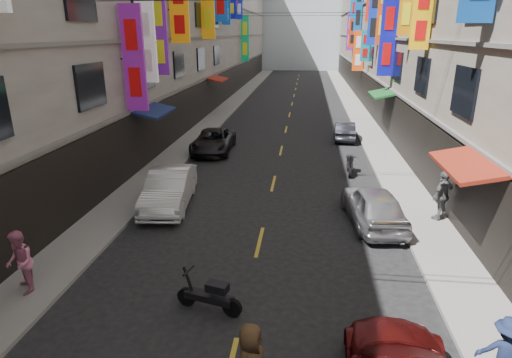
% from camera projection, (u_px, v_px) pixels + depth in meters
% --- Properties ---
extents(sidewalk_left, '(2.00, 90.00, 0.12)m').
position_uv_depth(sidewalk_left, '(222.00, 113.00, 37.78)').
color(sidewalk_left, slate).
rests_on(sidewalk_left, ground).
extents(sidewalk_right, '(2.00, 90.00, 0.12)m').
position_uv_depth(sidewalk_right, '(360.00, 116.00, 36.45)').
color(sidewalk_right, slate).
rests_on(sidewalk_right, ground).
extents(haze_block, '(18.00, 8.00, 22.00)m').
position_uv_depth(haze_block, '(302.00, 9.00, 80.53)').
color(haze_block, '#B2BCC7').
rests_on(haze_block, ground).
extents(street_awnings, '(13.99, 35.20, 0.41)m').
position_uv_depth(street_awnings, '(252.00, 112.00, 21.27)').
color(street_awnings, '#134926').
rests_on(street_awnings, ground).
extents(lane_markings, '(0.12, 80.20, 0.01)m').
position_uv_depth(lane_markings, '(288.00, 121.00, 34.31)').
color(lane_markings, gold).
rests_on(lane_markings, ground).
extents(scooter_crossing, '(1.77, 0.70, 1.14)m').
position_uv_depth(scooter_crossing, '(210.00, 296.00, 10.83)').
color(scooter_crossing, black).
rests_on(scooter_crossing, ground).
extents(scooter_far_right, '(0.50, 1.80, 1.14)m').
position_uv_depth(scooter_far_right, '(350.00, 165.00, 21.48)').
color(scooter_far_right, black).
rests_on(scooter_far_right, ground).
extents(car_left_mid, '(2.10, 4.77, 1.52)m').
position_uv_depth(car_left_mid, '(169.00, 188.00, 17.37)').
color(car_left_mid, silver).
rests_on(car_left_mid, ground).
extents(car_left_far, '(2.30, 4.78, 1.31)m').
position_uv_depth(car_left_far, '(213.00, 141.00, 25.39)').
color(car_left_far, black).
rests_on(car_left_far, ground).
extents(car_right_mid, '(2.28, 4.47, 1.46)m').
position_uv_depth(car_right_mid, '(373.00, 205.00, 15.75)').
color(car_right_mid, '#AEAEB3').
rests_on(car_right_mid, ground).
extents(car_right_far, '(1.43, 3.70, 1.20)m').
position_uv_depth(car_right_far, '(345.00, 131.00, 28.32)').
color(car_right_far, '#25252C').
rests_on(car_right_far, ground).
extents(pedestrian_lfar, '(0.99, 1.04, 1.76)m').
position_uv_depth(pedestrian_lfar, '(20.00, 263.00, 11.30)').
color(pedestrian_lfar, '#CD6D8F').
rests_on(pedestrian_lfar, sidewalk_left).
extents(pedestrian_rnear, '(1.15, 0.90, 1.59)m').
position_uv_depth(pedestrian_rnear, '(506.00, 354.00, 8.20)').
color(pedestrian_rnear, '#16203E').
rests_on(pedestrian_rnear, sidewalk_right).
extents(pedestrian_rfar, '(1.26, 1.21, 1.90)m').
position_uv_depth(pedestrian_rfar, '(443.00, 195.00, 15.77)').
color(pedestrian_rfar, '#59595B').
rests_on(pedestrian_rfar, sidewalk_right).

